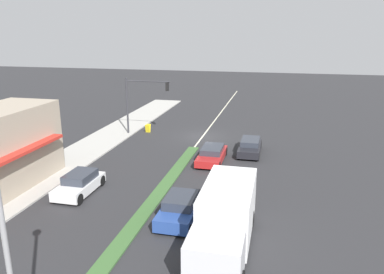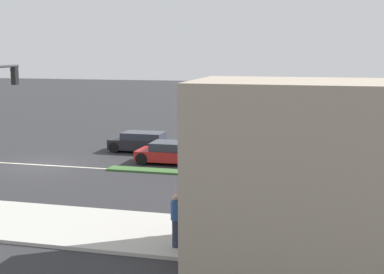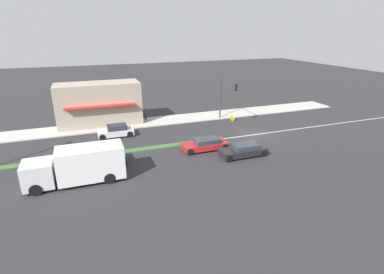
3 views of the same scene
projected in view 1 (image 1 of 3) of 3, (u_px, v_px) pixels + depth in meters
name	position (u px, v px, depth m)	size (l,w,h in m)	color
ground_plane	(137.00, 223.00, 20.36)	(160.00, 160.00, 0.00)	#2B2B2D
lane_marking_center	(203.00, 136.00, 37.22)	(0.16, 60.00, 0.01)	beige
traffic_signal_main	(140.00, 97.00, 36.71)	(4.59, 0.34, 5.60)	#333338
street_lamp	(4.00, 233.00, 10.23)	(0.44, 0.44, 7.37)	gray
pedestrian	(49.00, 151.00, 29.28)	(0.34, 0.34, 1.69)	#282D42
warning_aframe_sign	(148.00, 128.00, 38.59)	(0.45, 0.53, 0.84)	yellow
delivery_truck	(226.00, 218.00, 17.85)	(2.44, 7.50, 2.87)	silver
hatchback_red	(212.00, 154.00, 29.94)	(1.90, 4.57, 1.18)	#AD1E1E
van_white	(80.00, 184.00, 24.00)	(1.81, 3.93, 1.36)	silver
coupe_blue	(180.00, 209.00, 20.63)	(1.91, 3.92, 1.36)	#284793
sedan_dark	(250.00, 146.00, 31.95)	(1.78, 4.51, 1.21)	black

